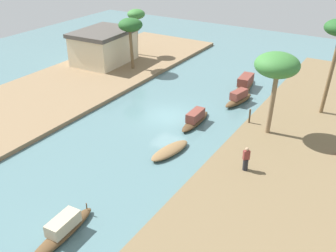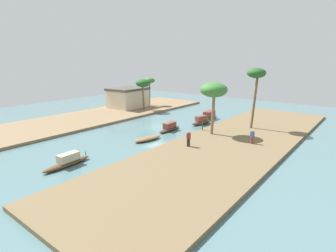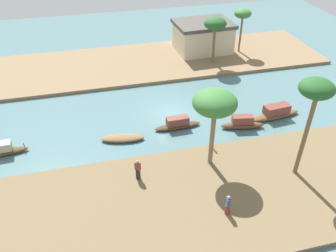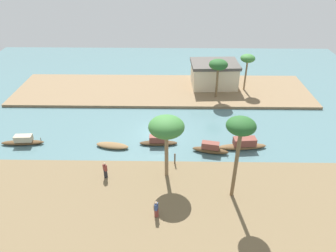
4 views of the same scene
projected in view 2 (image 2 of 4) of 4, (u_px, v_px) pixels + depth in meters
river_water at (155, 128)px, 36.85m from camera, size 66.57×66.57×0.00m
riverbank_left at (235, 143)px, 29.77m from camera, size 43.09×11.24×0.34m
riverbank_right at (100, 116)px, 43.84m from camera, size 43.09×11.24×0.34m
sampan_downstream_large at (147, 139)px, 31.06m from camera, size 3.79×1.79×0.45m
sampan_upstream_small at (67, 161)px, 23.67m from camera, size 4.72×1.17×1.12m
sampan_with_red_awning at (201, 121)px, 38.62m from camera, size 3.95×1.65×1.24m
sampan_midstream at (170, 128)px, 35.22m from camera, size 4.22×1.09×1.11m
sampan_open_hull at (209, 116)px, 41.86m from camera, size 5.39×1.57×1.29m
person_on_near_bank at (188, 140)px, 27.82m from camera, size 0.48×0.48×1.65m
person_by_mooring at (252, 138)px, 28.76m from camera, size 0.41×0.44×1.54m
mooring_post at (202, 126)px, 34.14m from camera, size 0.14×0.14×1.16m
palm_tree_left_near at (214, 91)px, 31.31m from camera, size 3.18×3.18×6.22m
palm_tree_left_far at (256, 76)px, 33.66m from camera, size 2.33×2.33×7.77m
palm_tree_right_tall at (143, 84)px, 47.07m from camera, size 2.54×2.54×5.42m
palm_tree_right_short at (149, 81)px, 51.87m from camera, size 2.06×2.06×5.35m
riverside_building at (128, 97)px, 50.10m from camera, size 7.12×5.53×3.64m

